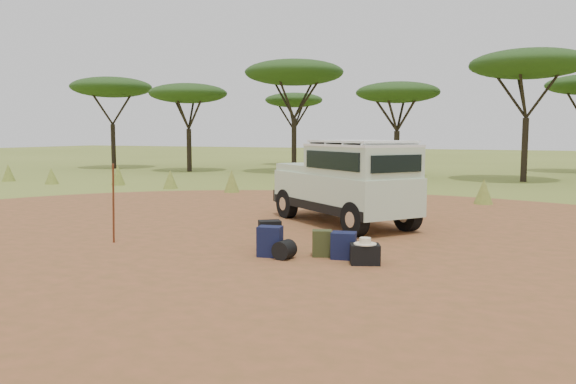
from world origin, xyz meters
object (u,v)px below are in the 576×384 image
at_px(backpack_navy, 270,242).
at_px(hard_case, 365,254).
at_px(walking_staff, 113,204).
at_px(duffel_navy, 344,246).
at_px(backpack_black, 270,235).
at_px(backpack_olive, 322,243).
at_px(safari_vehicle, 346,184).

height_order(backpack_navy, hard_case, backpack_navy).
bearing_deg(walking_staff, duffel_navy, -39.37).
xyz_separation_m(backpack_black, backpack_olive, (1.14, -0.19, -0.04)).
xyz_separation_m(backpack_black, duffel_navy, (1.56, -0.22, -0.04)).
bearing_deg(backpack_olive, hard_case, -37.43).
bearing_deg(backpack_black, duffel_navy, -43.51).
distance_m(backpack_navy, backpack_olive, 0.94).
bearing_deg(hard_case, backpack_olive, 140.83).
relative_size(backpack_black, backpack_navy, 1.01).
xyz_separation_m(backpack_navy, backpack_olive, (0.86, 0.39, -0.04)).
height_order(safari_vehicle, walking_staff, safari_vehicle).
height_order(safari_vehicle, backpack_olive, safari_vehicle).
bearing_deg(hard_case, backpack_navy, 161.84).
xyz_separation_m(backpack_olive, hard_case, (0.88, -0.28, -0.07)).
distance_m(safari_vehicle, backpack_olive, 3.71).
bearing_deg(safari_vehicle, backpack_navy, -54.58).
relative_size(safari_vehicle, backpack_olive, 8.94).
bearing_deg(backpack_olive, duffel_navy, -23.44).
bearing_deg(backpack_navy, backpack_black, 106.35).
relative_size(walking_staff, backpack_navy, 2.99).
height_order(backpack_navy, backpack_olive, backpack_navy).
distance_m(safari_vehicle, duffel_navy, 3.84).
height_order(safari_vehicle, backpack_black, safari_vehicle).
bearing_deg(walking_staff, backpack_olive, -38.32).
height_order(backpack_black, duffel_navy, backpack_black).
xyz_separation_m(duffel_navy, hard_case, (0.46, -0.25, -0.07)).
relative_size(safari_vehicle, backpack_navy, 7.79).
distance_m(walking_staff, backpack_olive, 4.30).
height_order(backpack_olive, hard_case, backpack_olive).
relative_size(backpack_black, backpack_olive, 1.16).
xyz_separation_m(backpack_navy, duffel_navy, (1.28, 0.36, -0.04)).
height_order(walking_staff, backpack_navy, walking_staff).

